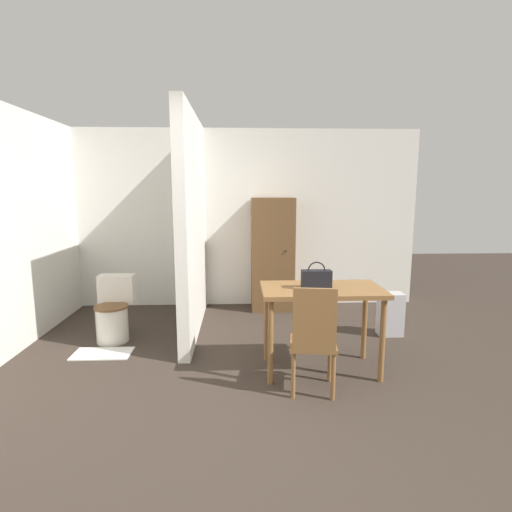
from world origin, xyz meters
The scene contains 10 objects.
ground_plane centered at (0.00, 0.00, 0.00)m, with size 16.00×16.00×0.00m, color #382D26.
wall_back centered at (0.00, 3.53, 1.25)m, with size 5.31×0.12×2.50m.
partition_wall centered at (-0.43, 2.45, 1.25)m, with size 0.12×2.03×2.50m.
dining_table centered at (0.86, 1.24, 0.68)m, with size 1.09×0.61×0.79m.
wooden_chair centered at (0.70, 0.81, 0.48)m, with size 0.42×0.42×0.91m.
toilet centered at (-1.29, 2.13, 0.31)m, with size 0.40×0.51×0.70m.
handbag centered at (0.80, 1.22, 0.87)m, with size 0.26×0.10×0.24m.
wooden_cabinet centered at (0.57, 3.23, 0.78)m, with size 0.58×0.46×1.55m.
bath_mat centered at (-1.29, 1.70, 0.01)m, with size 0.58×0.31×0.01m.
space_heater centered at (1.84, 2.12, 0.25)m, with size 0.27×0.19×0.50m.
Camera 1 is at (0.11, -2.22, 1.65)m, focal length 28.00 mm.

